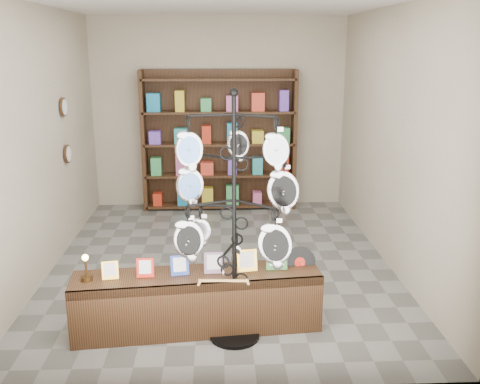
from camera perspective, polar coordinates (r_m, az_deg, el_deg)
The scene contains 6 objects.
ground at distance 6.58m, azimuth -1.98°, elevation -7.46°, with size 5.00×5.00×0.00m, color slate.
room_envelope at distance 6.10m, azimuth -2.14°, elevation 8.77°, with size 5.00×5.00×5.00m.
display_tree at distance 4.50m, azimuth -0.63°, elevation -0.95°, with size 1.14×1.06×2.23m.
front_shelf at distance 5.03m, azimuth -4.54°, elevation -11.52°, with size 2.28×0.68×0.79m.
back_shelving at distance 8.50m, azimuth -2.21°, elevation 5.04°, with size 2.42×0.36×2.20m.
wall_clocks at distance 7.21m, azimuth -18.13°, elevation 6.23°, with size 0.03×0.24×0.84m.
Camera 1 is at (-0.04, -6.06, 2.55)m, focal length 40.00 mm.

